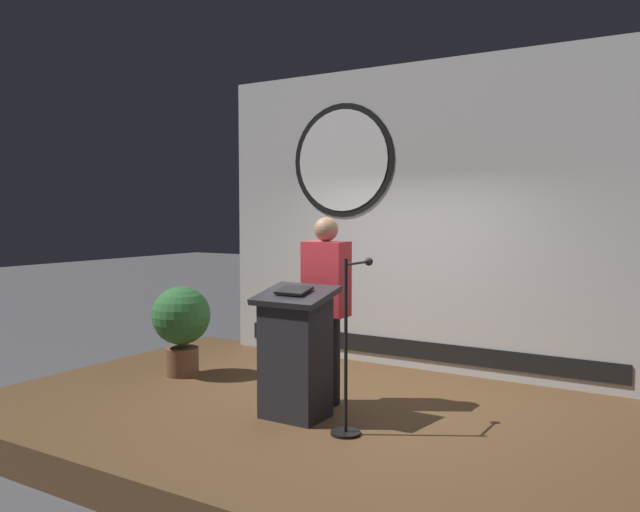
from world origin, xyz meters
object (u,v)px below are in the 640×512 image
microphone_stand (349,372)px  potted_plant (181,322)px  speaker_person (326,309)px  podium (295,354)px

microphone_stand → potted_plant: size_ratio=1.45×
speaker_person → potted_plant: 1.89m
podium → potted_plant: podium is taller
podium → speaker_person: (0.02, 0.48, 0.32)m
potted_plant → microphone_stand: bearing=-14.9°
podium → speaker_person: size_ratio=0.66×
podium → microphone_stand: 0.59m
speaker_person → microphone_stand: (0.56, -0.58, -0.39)m
podium → potted_plant: size_ratio=1.18×
speaker_person → microphone_stand: bearing=-45.6°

